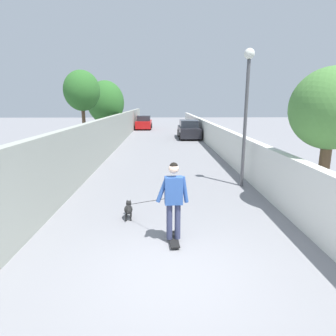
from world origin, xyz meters
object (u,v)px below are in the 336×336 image
Objects in this scene: lamp_post at (247,96)px; dog at (129,209)px; car_near at (189,130)px; tree_right_mid at (331,110)px; tree_left_near at (82,91)px; car_far at (144,123)px; skateboard at (173,239)px; tree_left_far at (106,102)px; person_skateboarder at (174,195)px.

lamp_post reaches higher than dog.
tree_right_mid is at bearing -172.79° from car_near.
tree_left_near reaches higher than car_far.
tree_right_mid reaches higher than skateboard.
tree_right_mid reaches higher than dog.
tree_left_far reaches higher than dog.
car_far reaches higher than skateboard.
car_far is at bearing -9.83° from tree_left_near.
tree_right_mid is 5.41m from skateboard.
person_skateboarder is 0.42× the size of car_far.
lamp_post is 23.81m from car_far.
dog is (1.35, 1.14, -0.82)m from person_skateboarder.
lamp_post is 1.16× the size of car_far.
dog is 0.39× the size of car_near.
tree_left_near is 6.04m from tree_left_far.
tree_left_near is 10.40m from car_near.
skateboard is at bearing -157.13° from tree_left_near.
tree_left_far is 2.84× the size of dog.
lamp_post is at bearing -151.06° from tree_left_far.
tree_right_mid is (-10.00, -9.25, -0.84)m from tree_left_near.
tree_right_mid is 2.97m from lamp_post.
tree_left_near reaches higher than dog.
tree_left_near is 13.07m from person_skateboarder.
dog is at bearing -159.84° from tree_left_near.
tree_left_far is (6.00, -0.24, -0.66)m from tree_left_near.
lamp_post is 2.89× the size of dog.
tree_left_near is 13.31m from skateboard.
dog is at bearing 40.24° from skateboard.
lamp_post is at bearing 31.72° from tree_right_mid.
tree_right_mid is 18.36m from tree_left_far.
dog is at bearing 40.24° from person_skateboarder.
tree_left_far is at bearing 98.18° from car_near.
tree_left_far is 18.66m from skateboard.
tree_left_far is at bearing 12.33° from dog.
tree_left_far is 18.52m from person_skateboarder.
tree_left_near is 1.03× the size of tree_left_far.
dog is at bearing 94.80° from tree_right_mid.
person_skateboarder reaches higher than car_far.
tree_right_mid is 2.38× the size of dog.
skateboard is at bearing -1.79° from person_skateboarder.
tree_left_near is at bearing 20.16° from dog.
skateboard is 0.20× the size of car_far.
car_far reaches higher than dog.
tree_right_mid is 6.01m from dog.
tree_left_far is 5.84× the size of skateboard.
car_near is at bearing -6.45° from person_skateboarder.
tree_left_far is at bearing -2.31° from tree_left_near.
car_far is (9.64, -2.47, -2.31)m from tree_left_far.
skateboard is 0.47× the size of person_skateboarder.
person_skateboarder reaches higher than dog.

